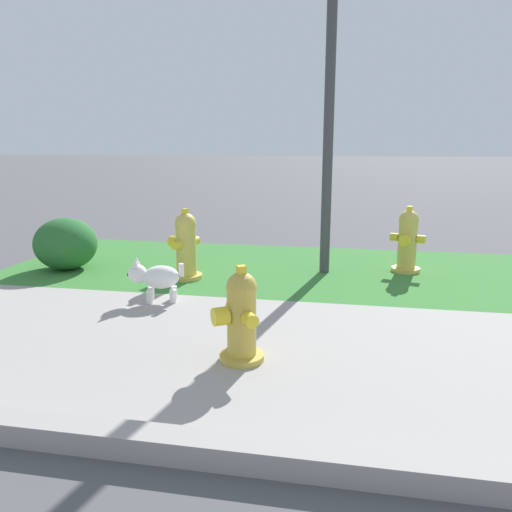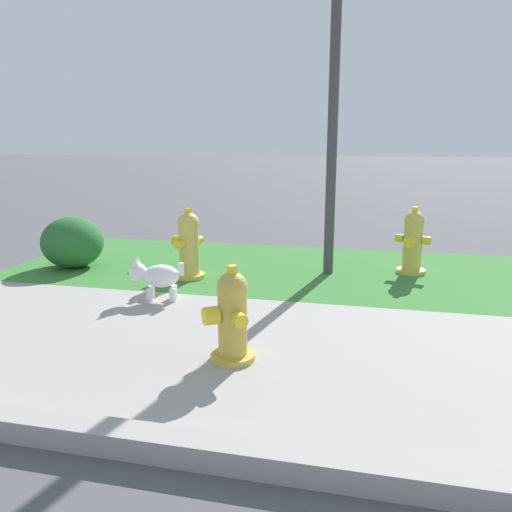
# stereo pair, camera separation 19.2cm
# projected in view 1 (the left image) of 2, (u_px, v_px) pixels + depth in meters

# --- Properties ---
(fire_hydrant_at_driveway) EXTENTS (0.38, 0.40, 0.76)m
(fire_hydrant_at_driveway) POSITION_uv_depth(u_px,v_px,m) (186.00, 246.00, 5.35)
(fire_hydrant_at_driveway) COLOR gold
(fire_hydrant_at_driveway) RESTS_ON ground
(fire_hydrant_near_corner) EXTENTS (0.40, 0.37, 0.75)m
(fire_hydrant_near_corner) POSITION_uv_depth(u_px,v_px,m) (407.00, 241.00, 5.63)
(fire_hydrant_near_corner) COLOR gold
(fire_hydrant_near_corner) RESTS_ON ground
(fire_hydrant_mid_block) EXTENTS (0.35, 0.36, 0.66)m
(fire_hydrant_mid_block) POSITION_uv_depth(u_px,v_px,m) (241.00, 317.00, 3.29)
(fire_hydrant_mid_block) COLOR gold
(fire_hydrant_mid_block) RESTS_ON ground
(small_white_dog) EXTENTS (0.50, 0.29, 0.43)m
(small_white_dog) POSITION_uv_depth(u_px,v_px,m) (156.00, 277.00, 4.57)
(small_white_dog) COLOR white
(small_white_dog) RESTS_ON ground
(shrub_bush_mid_verge) EXTENTS (0.71, 0.71, 0.60)m
(shrub_bush_mid_verge) POSITION_uv_depth(u_px,v_px,m) (66.00, 244.00, 5.77)
(shrub_bush_mid_verge) COLOR #28662D
(shrub_bush_mid_verge) RESTS_ON ground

